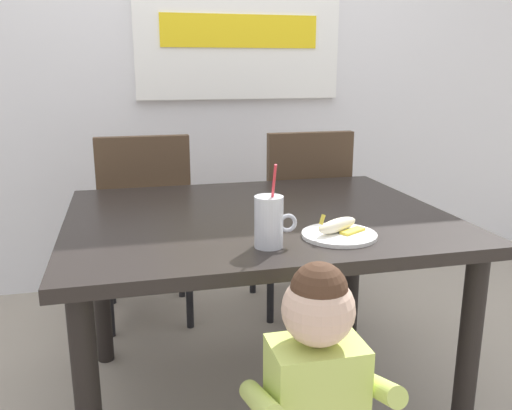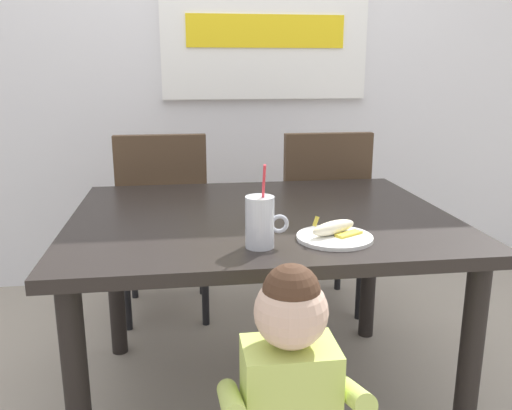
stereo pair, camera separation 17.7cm
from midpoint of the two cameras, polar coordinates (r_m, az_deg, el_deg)
ground_plane at (r=2.22m, az=-2.26°, el=-20.06°), size 24.00×24.00×0.00m
back_wall at (r=3.18m, az=-7.67°, el=17.85°), size 6.40×0.17×2.90m
dining_table at (r=1.92m, az=-2.46°, el=-3.68°), size 1.32×1.06×0.75m
dining_chair_left at (r=2.66m, az=-13.60°, el=-1.54°), size 0.44×0.45×0.96m
dining_chair_right at (r=2.73m, az=3.00°, el=-0.74°), size 0.44×0.45×0.96m
toddler_standing at (r=1.33m, az=2.43°, el=-18.91°), size 0.33×0.24×0.84m
milk_cup at (r=1.53m, az=-1.89°, el=-2.14°), size 0.13×0.08×0.25m
snack_plate at (r=1.64m, az=5.81°, el=-3.24°), size 0.23×0.23×0.01m
peeled_banana at (r=1.65m, az=5.72°, el=-2.24°), size 0.18×0.14×0.07m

